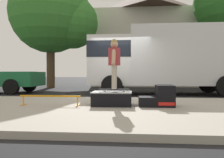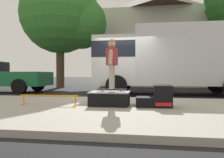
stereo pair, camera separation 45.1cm
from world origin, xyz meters
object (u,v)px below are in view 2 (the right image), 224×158
object	(u,v)px
kicker_ramp	(157,98)
street_tree_main	(64,16)
skateboard	(112,89)
skater_kid	(112,60)
box_truck	(170,58)
grind_rail	(49,97)
skate_box	(110,98)

from	to	relation	value
kicker_ramp	street_tree_main	bearing A→B (deg)	122.16
skateboard	street_tree_main	xyz separation A→B (m)	(-4.86, 9.58, 4.48)
kicker_ramp	street_tree_main	size ratio (longest dim) A/B	0.11
kicker_ramp	skater_kid	distance (m)	1.51
skater_kid	skateboard	bearing A→B (deg)	87.76
box_truck	kicker_ramp	bearing A→B (deg)	-99.06
grind_rail	box_truck	world-z (taller)	box_truck
skater_kid	grind_rail	bearing A→B (deg)	-175.87
skate_box	skateboard	size ratio (longest dim) A/B	1.29
kicker_ramp	box_truck	size ratio (longest dim) A/B	0.13
skateboard	box_truck	bearing A→B (deg)	68.50
grind_rail	skateboard	world-z (taller)	skateboard
box_truck	skate_box	bearing A→B (deg)	-112.16
skate_box	box_truck	distance (m)	5.47
skater_kid	box_truck	world-z (taller)	box_truck
skate_box	box_truck	size ratio (longest dim) A/B	0.15
skate_box	grind_rail	size ratio (longest dim) A/B	0.64
kicker_ramp	grind_rail	bearing A→B (deg)	-177.29
kicker_ramp	box_truck	xyz separation A→B (m)	(0.78, 4.90, 1.36)
skater_kid	street_tree_main	distance (m)	11.36
skater_kid	box_truck	xyz separation A→B (m)	(1.93, 4.91, 0.39)
skater_kid	box_truck	size ratio (longest dim) A/B	0.19
grind_rail	kicker_ramp	bearing A→B (deg)	2.71
box_truck	skateboard	bearing A→B (deg)	-111.50
kicker_ramp	grind_rail	xyz separation A→B (m)	(-2.82, -0.13, -0.02)
skater_kid	box_truck	bearing A→B (deg)	68.50
skateboard	skater_kid	bearing A→B (deg)	-92.24
skateboard	street_tree_main	size ratio (longest dim) A/B	0.10
box_truck	skater_kid	bearing A→B (deg)	-111.50
grind_rail	skateboard	distance (m)	1.69
kicker_ramp	street_tree_main	xyz separation A→B (m)	(-6.01, 9.56, 4.67)
box_truck	street_tree_main	distance (m)	8.88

